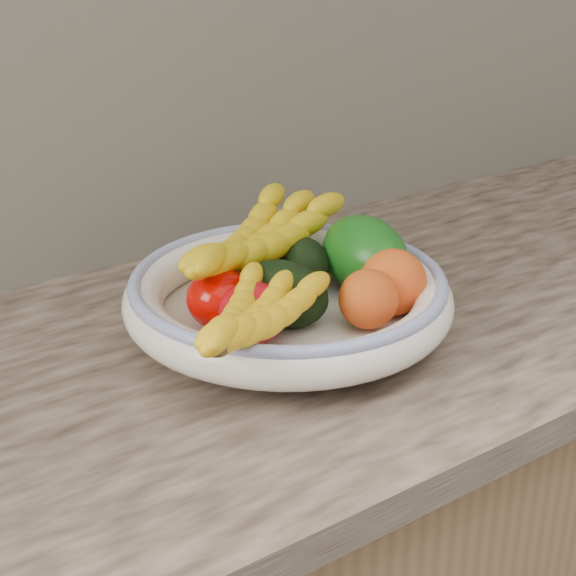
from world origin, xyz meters
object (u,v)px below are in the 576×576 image
Objects in this scene: fruit_bowl at (288,297)px; banana_bunch_back at (257,248)px; banana_bunch_front at (253,323)px; green_mango at (364,255)px.

banana_bunch_back is at bearing 89.40° from fruit_bowl.
green_mango is at bearing -13.18° from banana_bunch_front.
banana_bunch_back is 1.27× the size of banana_bunch_front.
banana_bunch_front is (-0.11, -0.09, 0.03)m from fruit_bowl.
green_mango is 0.24m from banana_bunch_front.
green_mango reaches higher than banana_bunch_back.
banana_bunch_front reaches higher than fruit_bowl.
banana_bunch_back is (0.00, 0.07, 0.04)m from fruit_bowl.
banana_bunch_back reaches higher than fruit_bowl.
fruit_bowl is at bearing 5.00° from banana_bunch_front.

